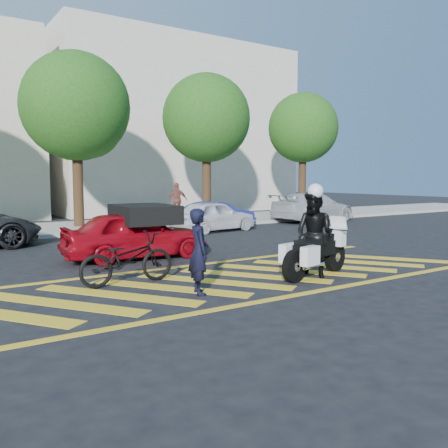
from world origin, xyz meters
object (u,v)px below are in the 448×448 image
police_motorcycle (315,252)px  red_convertible (135,234)px  bicycle (127,259)px  officer_moto (315,234)px  parked_mid_right (214,216)px  parked_far_right (313,207)px  officer_bike (199,251)px  parked_right (216,215)px

police_motorcycle → red_convertible: size_ratio=0.59×
bicycle → officer_moto: size_ratio=1.06×
bicycle → officer_moto: bearing=-114.7°
parked_mid_right → parked_far_right: bearing=-88.6°
officer_moto → parked_mid_right: (2.93, 8.99, -0.33)m
bicycle → red_convertible: size_ratio=0.52×
red_convertible → parked_mid_right: size_ratio=1.05×
bicycle → parked_far_right: bearing=-59.6°
officer_moto → bicycle: bearing=-126.5°
officer_moto → parked_far_right: 13.92m
officer_bike → parked_mid_right: size_ratio=0.44×
police_motorcycle → officer_bike: bearing=165.0°
parked_mid_right → parked_far_right: size_ratio=0.76×
officer_bike → officer_moto: size_ratio=0.85×
bicycle → police_motorcycle: (3.85, -1.65, 0.03)m
police_motorcycle → parked_mid_right: (2.91, 9.00, 0.07)m
parked_far_right → red_convertible: bearing=108.1°
officer_bike → police_motorcycle: bearing=-75.9°
bicycle → police_motorcycle: bicycle is taller
officer_bike → red_convertible: 4.47m
parked_far_right → parked_mid_right: bearing=92.4°
police_motorcycle → parked_far_right: size_ratio=0.47×
bicycle → officer_moto: (3.84, -1.64, 0.43)m
bicycle → parked_far_right: (13.47, 8.41, 0.18)m
police_motorcycle → parked_mid_right: 9.46m
bicycle → parked_far_right: 15.88m
officer_bike → parked_right: size_ratio=0.47×
officer_bike → bicycle: officer_bike is taller
officer_bike → officer_moto: officer_moto is taller
officer_moto → parked_mid_right: officer_moto is taller
officer_bike → police_motorcycle: size_ratio=0.71×
police_motorcycle → bicycle: bearing=143.5°
officer_bike → parked_far_right: size_ratio=0.33×
officer_bike → parked_right: officer_bike is taller
officer_bike → bicycle: bearing=44.3°
parked_mid_right → police_motorcycle: bearing=154.5°
red_convertible → parked_far_right: parked_far_right is taller
bicycle → parked_mid_right: bearing=-44.2°
parked_right → parked_far_right: 5.91m
red_convertible → officer_moto: bearing=-148.5°
bicycle → officer_bike: bearing=-153.0°
red_convertible → parked_mid_right: bearing=-47.2°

